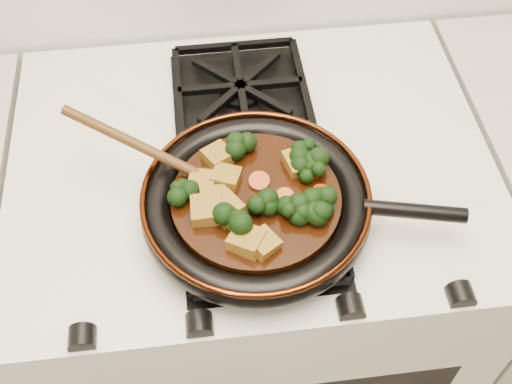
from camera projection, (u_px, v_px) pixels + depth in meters
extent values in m
cube|color=silver|center=(252.00, 295.00, 1.37)|extent=(0.76, 0.60, 0.90)
cylinder|color=black|center=(256.00, 208.00, 0.91)|extent=(0.30, 0.30, 0.01)
torus|color=black|center=(256.00, 204.00, 0.90)|extent=(0.33, 0.33, 0.04)
torus|color=#401909|center=(256.00, 195.00, 0.89)|extent=(0.32, 0.32, 0.01)
cylinder|color=black|center=(415.00, 211.00, 0.88)|extent=(0.14, 0.05, 0.02)
cylinder|color=black|center=(256.00, 201.00, 0.90)|extent=(0.24, 0.24, 0.02)
cube|color=olive|center=(226.00, 178.00, 0.90)|extent=(0.05, 0.05, 0.03)
cube|color=olive|center=(202.00, 184.00, 0.90)|extent=(0.05, 0.05, 0.02)
cube|color=olive|center=(214.00, 199.00, 0.88)|extent=(0.04, 0.04, 0.02)
cube|color=olive|center=(298.00, 163.00, 0.92)|extent=(0.05, 0.05, 0.03)
cube|color=olive|center=(207.00, 210.00, 0.87)|extent=(0.05, 0.04, 0.03)
cube|color=olive|center=(218.00, 156.00, 0.93)|extent=(0.05, 0.05, 0.02)
cube|color=olive|center=(263.00, 243.00, 0.83)|extent=(0.05, 0.05, 0.03)
cube|color=olive|center=(247.00, 241.00, 0.84)|extent=(0.06, 0.06, 0.03)
cube|color=olive|center=(226.00, 209.00, 0.87)|extent=(0.06, 0.06, 0.03)
cylinder|color=#A92D04|center=(285.00, 197.00, 0.88)|extent=(0.03, 0.03, 0.02)
cylinder|color=#A92D04|center=(323.00, 193.00, 0.89)|extent=(0.03, 0.03, 0.02)
cylinder|color=#A92D04|center=(259.00, 181.00, 0.90)|extent=(0.03, 0.03, 0.01)
cylinder|color=#A92D04|center=(302.00, 163.00, 0.92)|extent=(0.03, 0.03, 0.01)
cylinder|color=#A92D04|center=(309.00, 172.00, 0.91)|extent=(0.03, 0.03, 0.01)
cylinder|color=brown|center=(230.00, 152.00, 0.93)|extent=(0.04, 0.03, 0.02)
cylinder|color=brown|center=(317.00, 206.00, 0.87)|extent=(0.03, 0.03, 0.03)
cylinder|color=brown|center=(248.00, 246.00, 0.83)|extent=(0.04, 0.04, 0.03)
ellipsoid|color=#492D0F|center=(210.00, 180.00, 0.90)|extent=(0.07, 0.06, 0.02)
cylinder|color=#492D0F|center=(137.00, 145.00, 0.90)|extent=(0.02, 0.02, 0.23)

